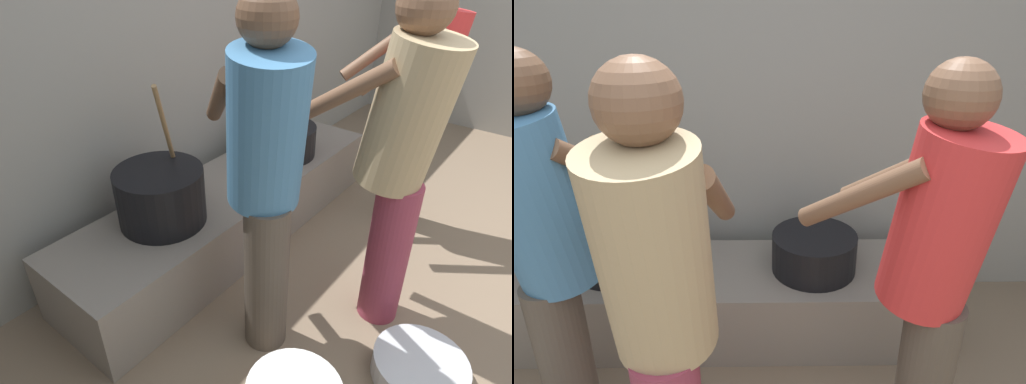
{
  "view_description": "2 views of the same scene",
  "coord_description": "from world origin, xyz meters",
  "views": [
    {
      "loc": [
        -1.94,
        0.2,
        1.73
      ],
      "look_at": [
        -0.52,
        1.32,
        0.62
      ],
      "focal_mm": 30.52,
      "sensor_mm": 36.0,
      "label": 1
    },
    {
      "loc": [
        0.02,
        -0.26,
        1.7
      ],
      "look_at": [
        0.04,
        1.13,
        1.1
      ],
      "focal_mm": 30.79,
      "sensor_mm": 36.0,
      "label": 2
    }
  ],
  "objects": [
    {
      "name": "cooking_pot_main",
      "position": [
        -0.76,
        1.76,
        0.55
      ],
      "size": [
        0.46,
        0.46,
        0.75
      ],
      "color": "black",
      "rests_on": "hearth_ledge"
    },
    {
      "name": "cook_in_red_shirt",
      "position": [
        0.58,
        0.97,
        0.89
      ],
      "size": [
        0.7,
        0.68,
        1.57
      ],
      "color": "#4C4238",
      "rests_on": "ground_plane"
    },
    {
      "name": "block_enclosure_rear",
      "position": [
        0.0,
        2.26,
        1.0
      ],
      "size": [
        5.58,
        0.2,
        2.0
      ],
      "primitive_type": "cube",
      "color": "gray",
      "rests_on": "ground_plane"
    },
    {
      "name": "metal_mixing_bowl",
      "position": [
        -0.52,
        0.4,
        0.05
      ],
      "size": [
        0.41,
        0.41,
        0.11
      ],
      "primitive_type": "cylinder",
      "color": "#B7B7BC",
      "rests_on": "ground_plane"
    },
    {
      "name": "cook_in_tan_shirt",
      "position": [
        -0.27,
        0.75,
        0.91
      ],
      "size": [
        0.36,
        0.67,
        1.6
      ],
      "color": "#8C3347",
      "rests_on": "ground_plane"
    },
    {
      "name": "hearth_ledge",
      "position": [
        -0.24,
        1.74,
        0.2
      ],
      "size": [
        2.31,
        0.6,
        0.4
      ],
      "primitive_type": "cube",
      "color": "slate",
      "rests_on": "ground_plane"
    },
    {
      "name": "cooking_pot_secondary",
      "position": [
        0.28,
        1.73,
        0.5
      ],
      "size": [
        0.44,
        0.44,
        0.2
      ],
      "color": "black",
      "rests_on": "hearth_ledge"
    },
    {
      "name": "cook_in_blue_shirt",
      "position": [
        -0.74,
        1.1,
        0.91
      ],
      "size": [
        0.66,
        0.71,
        1.59
      ],
      "color": "#4C4238",
      "rests_on": "ground_plane"
    }
  ]
}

